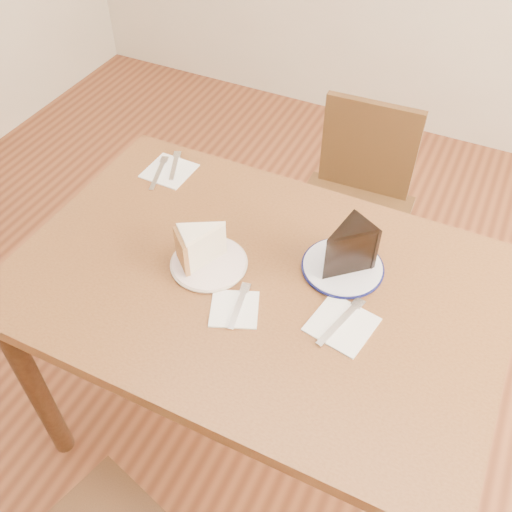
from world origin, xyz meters
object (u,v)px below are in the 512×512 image
at_px(plate_cream, 209,263).
at_px(plate_navy, 343,267).
at_px(chair_far, 353,207).
at_px(table, 256,304).
at_px(chocolate_cake, 344,251).
at_px(carrot_cake, 205,245).

distance_m(plate_cream, plate_navy, 0.33).
bearing_deg(plate_navy, chair_far, 103.09).
bearing_deg(table, chair_far, 86.24).
relative_size(table, plate_cream, 6.46).
height_order(table, chocolate_cake, chocolate_cake).
relative_size(carrot_cake, chocolate_cake, 0.91).
bearing_deg(plate_navy, chocolate_cake, -93.31).
relative_size(table, chair_far, 1.50).
height_order(table, plate_navy, plate_navy).
bearing_deg(plate_cream, chocolate_cake, 21.76).
distance_m(carrot_cake, chocolate_cake, 0.34).
bearing_deg(table, chocolate_cake, 31.81).
bearing_deg(chocolate_cake, plate_cream, 50.35).
bearing_deg(carrot_cake, plate_navy, 63.23).
height_order(table, chair_far, chair_far).
height_order(plate_cream, plate_navy, same).
height_order(chair_far, plate_cream, chair_far).
bearing_deg(plate_cream, carrot_cake, 146.97).
relative_size(plate_cream, plate_navy, 0.94).
relative_size(table, chocolate_cake, 9.80).
xyz_separation_m(table, plate_navy, (0.18, 0.12, 0.10)).
height_order(plate_navy, carrot_cake, carrot_cake).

